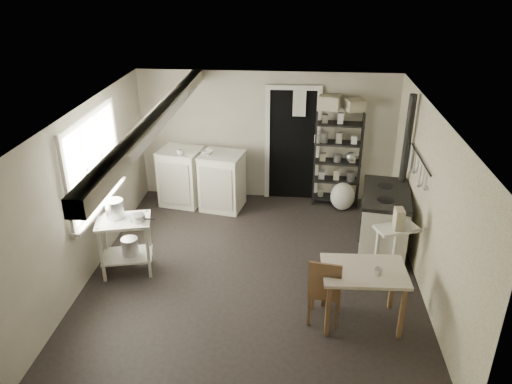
# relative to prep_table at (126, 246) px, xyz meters

# --- Properties ---
(floor) EXTENTS (5.00, 5.00, 0.00)m
(floor) POSITION_rel_prep_table_xyz_m (1.76, 0.13, -0.40)
(floor) COLOR black
(floor) RESTS_ON ground
(ceiling) EXTENTS (5.00, 5.00, 0.00)m
(ceiling) POSITION_rel_prep_table_xyz_m (1.76, 0.13, 1.90)
(ceiling) COLOR silver
(ceiling) RESTS_ON wall_back
(wall_back) EXTENTS (4.50, 0.02, 2.30)m
(wall_back) POSITION_rel_prep_table_xyz_m (1.76, 2.63, 0.75)
(wall_back) COLOR #B0A996
(wall_back) RESTS_ON ground
(wall_front) EXTENTS (4.50, 0.02, 2.30)m
(wall_front) POSITION_rel_prep_table_xyz_m (1.76, -2.37, 0.75)
(wall_front) COLOR #B0A996
(wall_front) RESTS_ON ground
(wall_left) EXTENTS (0.02, 5.00, 2.30)m
(wall_left) POSITION_rel_prep_table_xyz_m (-0.49, 0.13, 0.75)
(wall_left) COLOR #B0A996
(wall_left) RESTS_ON ground
(wall_right) EXTENTS (0.02, 5.00, 2.30)m
(wall_right) POSITION_rel_prep_table_xyz_m (4.01, 0.13, 0.75)
(wall_right) COLOR #B0A996
(wall_right) RESTS_ON ground
(window) EXTENTS (0.12, 1.76, 1.28)m
(window) POSITION_rel_prep_table_xyz_m (-0.46, 0.33, 1.10)
(window) COLOR silver
(window) RESTS_ON wall_left
(doorway) EXTENTS (0.96, 0.10, 2.08)m
(doorway) POSITION_rel_prep_table_xyz_m (2.21, 2.60, 0.60)
(doorway) COLOR silver
(doorway) RESTS_ON ground
(ceiling_beam) EXTENTS (0.18, 5.00, 0.18)m
(ceiling_beam) POSITION_rel_prep_table_xyz_m (0.56, 0.13, 1.80)
(ceiling_beam) COLOR silver
(ceiling_beam) RESTS_ON ceiling
(wallpaper_panel) EXTENTS (0.01, 5.00, 2.30)m
(wallpaper_panel) POSITION_rel_prep_table_xyz_m (4.00, 0.13, 0.75)
(wallpaper_panel) COLOR beige
(wallpaper_panel) RESTS_ON wall_right
(utensil_rail) EXTENTS (0.06, 1.20, 0.44)m
(utensil_rail) POSITION_rel_prep_table_xyz_m (3.95, 0.73, 1.15)
(utensil_rail) COLOR #B2B2B4
(utensil_rail) RESTS_ON wall_right
(prep_table) EXTENTS (0.81, 0.66, 0.81)m
(prep_table) POSITION_rel_prep_table_xyz_m (0.00, 0.00, 0.00)
(prep_table) COLOR silver
(prep_table) RESTS_ON ground
(stockpot) EXTENTS (0.25, 0.25, 0.26)m
(stockpot) POSITION_rel_prep_table_xyz_m (-0.12, 0.06, 0.54)
(stockpot) COLOR #B2B2B4
(stockpot) RESTS_ON prep_table
(saucepan) EXTENTS (0.25, 0.25, 0.11)m
(saucepan) POSITION_rel_prep_table_xyz_m (0.21, -0.01, 0.45)
(saucepan) COLOR #B2B2B4
(saucepan) RESTS_ON prep_table
(bucket) EXTENTS (0.24, 0.24, 0.25)m
(bucket) POSITION_rel_prep_table_xyz_m (0.05, 0.02, -0.02)
(bucket) COLOR #B2B2B4
(bucket) RESTS_ON prep_table
(base_cabinets) EXTENTS (1.62, 0.92, 1.00)m
(base_cabinets) POSITION_rel_prep_table_xyz_m (0.66, 2.16, 0.06)
(base_cabinets) COLOR #EDE8CE
(base_cabinets) RESTS_ON ground
(mixing_bowl) EXTENTS (0.36, 0.36, 0.07)m
(mixing_bowl) POSITION_rel_prep_table_xyz_m (0.78, 2.11, 0.55)
(mixing_bowl) COLOR silver
(mixing_bowl) RESTS_ON base_cabinets
(counter_cup) EXTENTS (0.14, 0.14, 0.09)m
(counter_cup) POSITION_rel_prep_table_xyz_m (0.34, 2.01, 0.56)
(counter_cup) COLOR silver
(counter_cup) RESTS_ON base_cabinets
(shelf_rack) EXTENTS (0.83, 0.37, 1.71)m
(shelf_rack) POSITION_rel_prep_table_xyz_m (3.01, 2.43, 0.55)
(shelf_rack) COLOR black
(shelf_rack) RESTS_ON ground
(shelf_jar) EXTENTS (0.13, 0.13, 0.21)m
(shelf_jar) POSITION_rel_prep_table_xyz_m (2.65, 2.41, 0.98)
(shelf_jar) COLOR silver
(shelf_jar) RESTS_ON shelf_rack
(storage_box_a) EXTENTS (0.40, 0.37, 0.24)m
(storage_box_a) POSITION_rel_prep_table_xyz_m (2.81, 2.49, 1.61)
(storage_box_a) COLOR beige
(storage_box_a) RESTS_ON shelf_rack
(storage_box_b) EXTENTS (0.36, 0.35, 0.19)m
(storage_box_b) POSITION_rel_prep_table_xyz_m (3.23, 2.44, 1.59)
(storage_box_b) COLOR beige
(storage_box_b) RESTS_ON shelf_rack
(stove) EXTENTS (0.82, 1.28, 0.94)m
(stove) POSITION_rel_prep_table_xyz_m (3.62, 0.91, 0.04)
(stove) COLOR #EDE8CE
(stove) RESTS_ON ground
(stovepipe) EXTENTS (0.14, 0.14, 1.48)m
(stovepipe) POSITION_rel_prep_table_xyz_m (3.90, 1.34, 1.19)
(stovepipe) COLOR black
(stovepipe) RESTS_ON stove
(side_ledge) EXTENTS (0.63, 0.49, 0.85)m
(side_ledge) POSITION_rel_prep_table_xyz_m (3.63, 0.06, 0.03)
(side_ledge) COLOR silver
(side_ledge) RESTS_ON ground
(oats_box) EXTENTS (0.12, 0.19, 0.28)m
(oats_box) POSITION_rel_prep_table_xyz_m (3.63, 0.02, 0.61)
(oats_box) COLOR beige
(oats_box) RESTS_ON side_ledge
(work_table) EXTENTS (1.00, 0.72, 0.74)m
(work_table) POSITION_rel_prep_table_xyz_m (3.13, -0.81, -0.02)
(work_table) COLOR beige
(work_table) RESTS_ON ground
(table_cup) EXTENTS (0.12, 0.12, 0.09)m
(table_cup) POSITION_rel_prep_table_xyz_m (3.27, -0.89, 0.40)
(table_cup) COLOR silver
(table_cup) RESTS_ON work_table
(chair) EXTENTS (0.43, 0.45, 0.90)m
(chair) POSITION_rel_prep_table_xyz_m (2.70, -0.80, 0.08)
(chair) COLOR brown
(chair) RESTS_ON ground
(flour_sack) EXTENTS (0.42, 0.36, 0.50)m
(flour_sack) POSITION_rel_prep_table_xyz_m (3.12, 2.18, -0.16)
(flour_sack) COLOR beige
(flour_sack) RESTS_ON ground
(floor_crock) EXTENTS (0.16, 0.16, 0.16)m
(floor_crock) POSITION_rel_prep_table_xyz_m (3.26, -0.11, -0.33)
(floor_crock) COLOR silver
(floor_crock) RESTS_ON ground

